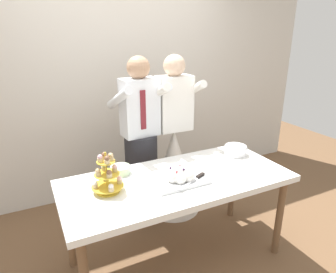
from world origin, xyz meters
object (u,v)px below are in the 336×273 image
(main_cake_tray, at_px, (178,176))
(person_bride, at_px, (174,160))
(dessert_table, at_px, (178,186))
(plate_stack, at_px, (235,150))
(round_cake, at_px, (120,171))
(person_groom, at_px, (141,151))
(cupcake_stand, at_px, (107,176))

(main_cake_tray, distance_m, person_bride, 0.86)
(dessert_table, bearing_deg, plate_stack, 14.15)
(plate_stack, distance_m, round_cake, 1.09)
(dessert_table, distance_m, round_cake, 0.47)
(round_cake, bearing_deg, plate_stack, -4.24)
(plate_stack, bearing_deg, main_cake_tray, -162.82)
(main_cake_tray, relative_size, round_cake, 1.76)
(main_cake_tray, bearing_deg, round_cake, 139.99)
(main_cake_tray, height_order, person_groom, person_groom)
(cupcake_stand, distance_m, plate_stack, 1.26)
(round_cake, bearing_deg, person_bride, 31.97)
(main_cake_tray, bearing_deg, cupcake_stand, 170.59)
(main_cake_tray, xyz_separation_m, round_cake, (-0.36, 0.30, -0.01))
(plate_stack, bearing_deg, person_bride, 125.21)
(dessert_table, xyz_separation_m, plate_stack, (0.70, 0.18, 0.12))
(dessert_table, bearing_deg, main_cake_tray, -113.71)
(main_cake_tray, relative_size, person_bride, 0.26)
(person_bride, bearing_deg, person_groom, -179.80)
(person_groom, distance_m, person_bride, 0.40)
(round_cake, bearing_deg, main_cake_tray, -40.01)
(cupcake_stand, relative_size, person_bride, 0.18)
(cupcake_stand, distance_m, person_groom, 0.85)
(cupcake_stand, bearing_deg, plate_stack, 6.24)
(dessert_table, bearing_deg, cupcake_stand, 175.73)
(dessert_table, distance_m, main_cake_tray, 0.13)
(dessert_table, relative_size, person_bride, 1.08)
(dessert_table, height_order, person_bride, person_bride)
(dessert_table, distance_m, person_groom, 0.70)
(plate_stack, xyz_separation_m, person_bride, (-0.37, 0.52, -0.24))
(person_groom, height_order, person_bride, same)
(main_cake_tray, height_order, person_bride, person_bride)
(person_bride, bearing_deg, round_cake, -148.03)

